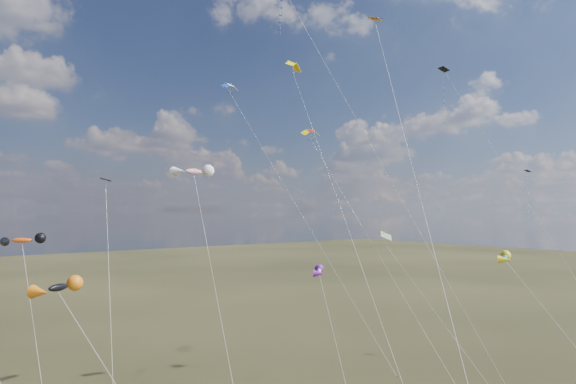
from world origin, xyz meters
TOP-DOWN VIEW (x-y plane):
  - diamond_black_high at (23.83, 17.24)m, footprint 10.12×17.02m
  - diamond_navy_tall at (1.93, 19.14)m, footprint 9.79×20.13m
  - diamond_black_mid at (-14.71, 21.22)m, footprint 3.60×12.59m
  - diamond_navy_right at (34.79, 13.43)m, footprint 2.43×17.05m
  - diamond_orange_center at (-2.97, 2.73)m, footprint 17.50×23.21m
  - parafoil_yellow at (6.53, 25.33)m, footprint 11.80×28.12m
  - parafoil_blue_white at (5.40, 36.45)m, footprint 10.19×19.52m
  - parafoil_striped at (10.44, 15.89)m, footprint 6.67×10.62m
  - parafoil_tricolor at (8.85, 25.07)m, footprint 3.89×18.80m
  - novelty_black_orange at (-18.90, 18.33)m, footprint 7.17×10.45m
  - novelty_orange_black at (-20.11, 23.66)m, footprint 2.85×9.36m
  - novelty_white_purple at (0.73, 14.68)m, footprint 2.62×7.53m
  - novelty_redwhite_stripe at (-5.82, 24.55)m, footprint 6.69×17.95m
  - novelty_blue_yellow at (10.39, 3.57)m, footprint 2.60×12.28m

SIDE VIEW (x-z plane):
  - novelty_white_purple at x=0.73m, z-range 5.87..18.64m
  - novelty_black_orange at x=-18.90m, z-range 5.83..18.75m
  - novelty_blue_yellow at x=10.39m, z-range 6.56..20.71m
  - diamond_black_mid at x=-14.71m, z-range 4.64..24.68m
  - novelty_orange_black at x=-20.11m, z-range 7.29..22.98m
  - parafoil_striped at x=10.44m, z-range 7.22..23.11m
  - diamond_navy_right at x=34.79m, z-range 7.20..29.62m
  - novelty_redwhite_stripe at x=-5.82m, z-range 10.08..31.70m
  - diamond_orange_center at x=-2.97m, z-range 6.28..38.94m
  - parafoil_tricolor at x=8.85m, z-range 12.61..39.32m
  - diamond_black_high at x=23.83m, z-range 12.07..46.24m
  - parafoil_blue_white at x=5.40m, z-range 15.94..49.47m
  - parafoil_yellow at x=6.53m, z-range 16.19..50.23m
  - diamond_navy_tall at x=1.93m, z-range 14.18..53.43m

